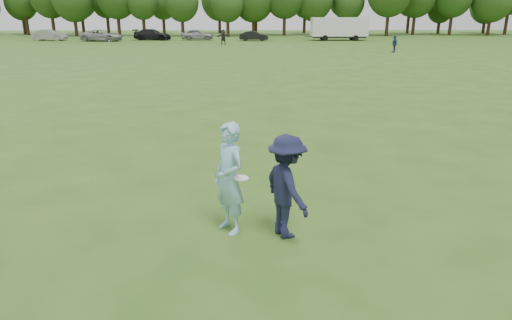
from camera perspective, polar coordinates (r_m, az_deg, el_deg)
The scene contains 13 objects.
ground at distance 9.21m, azimuth -6.00°, elevation -7.27°, with size 200.00×200.00×0.00m, color #2E5618.
thrower at distance 8.29m, azimuth -3.37°, elevation -2.34°, with size 0.76×0.50×2.08m, color #8DC5DB.
defender at distance 8.16m, azimuth 3.86°, elevation -3.34°, with size 1.23×0.71×1.91m, color #191C38.
player_far_b at distance 49.76m, azimuth 16.91°, elevation 13.71°, with size 0.98×0.41×1.68m, color navy.
player_far_d at distance 59.84m, azimuth -4.11°, elevation 15.09°, with size 1.71×0.54×1.84m, color #272727.
car_b at distance 74.14m, azimuth -24.40°, elevation 14.04°, with size 1.65×4.74×1.56m, color gray.
car_c at distance 69.98m, azimuth -18.72°, elevation 14.53°, with size 2.62×5.69×1.58m, color #9B9B9F.
car_d at distance 70.82m, azimuth -12.83°, elevation 15.04°, with size 2.19×5.39×1.57m, color black.
car_e at distance 69.80m, azimuth -7.33°, elevation 15.29°, with size 1.86×4.62×1.58m, color gray.
car_f at distance 67.52m, azimuth -0.26°, elevation 15.24°, with size 1.42×4.08×1.35m, color black.
field_cone at distance 56.13m, azimuth 16.75°, elevation 13.42°, with size 0.28×0.28×0.30m, color orange.
disc_in_play at distance 8.10m, azimuth -1.86°, elevation -2.26°, with size 0.32×0.32×0.05m.
cargo_trailer at distance 69.54m, azimuth 10.35°, elevation 15.96°, with size 9.00×2.75×3.20m.
Camera 1 is at (0.70, -8.31, 3.92)m, focal length 32.00 mm.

